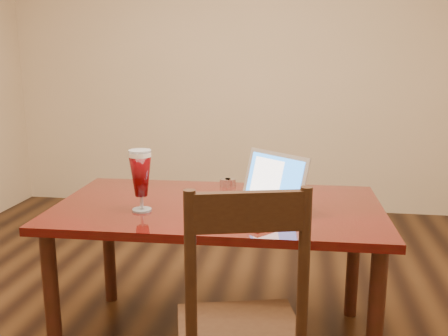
# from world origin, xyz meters

# --- Properties ---
(dining_table) EXTENTS (1.56, 0.91, 1.00)m
(dining_table) POSITION_xyz_m (0.09, 0.16, 0.65)
(dining_table) COLOR #470A09
(dining_table) RESTS_ON ground
(dining_chair) EXTENTS (0.53, 0.51, 1.03)m
(dining_chair) POSITION_xyz_m (0.29, -0.53, 0.48)
(dining_chair) COLOR black
(dining_chair) RESTS_ON ground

